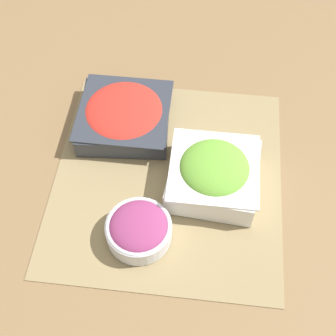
% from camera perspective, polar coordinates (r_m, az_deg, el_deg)
% --- Properties ---
extents(ground_plane, '(3.00, 3.00, 0.00)m').
position_cam_1_polar(ground_plane, '(0.96, 0.00, -1.15)').
color(ground_plane, olive).
extents(placemat, '(0.50, 0.46, 0.00)m').
position_cam_1_polar(placemat, '(0.96, 0.00, -1.08)').
color(placemat, '#937F56').
rests_on(placemat, ground_plane).
extents(lettuce_bowl, '(0.18, 0.18, 0.08)m').
position_cam_1_polar(lettuce_bowl, '(0.92, 5.59, -0.61)').
color(lettuce_bowl, white).
rests_on(lettuce_bowl, placemat).
extents(tomato_bowl, '(0.20, 0.20, 0.06)m').
position_cam_1_polar(tomato_bowl, '(1.02, -5.33, 6.49)').
color(tomato_bowl, '#333842').
rests_on(tomato_bowl, placemat).
extents(onion_bowl, '(0.12, 0.12, 0.05)m').
position_cam_1_polar(onion_bowl, '(0.87, -3.59, -7.39)').
color(onion_bowl, silver).
rests_on(onion_bowl, placemat).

